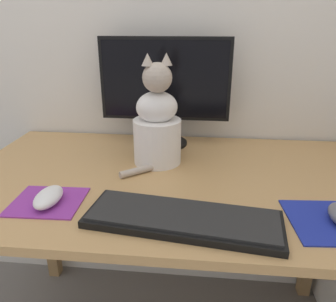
# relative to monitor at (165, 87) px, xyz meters

# --- Properties ---
(wall_back) EXTENTS (7.00, 0.04, 2.50)m
(wall_back) POSITION_rel_monitor_xyz_m (0.04, 0.13, 0.28)
(wall_back) COLOR silver
(wall_back) RESTS_ON ground_plane
(desk) EXTENTS (1.29, 0.76, 0.74)m
(desk) POSITION_rel_monitor_xyz_m (0.04, -0.28, -0.32)
(desk) COLOR tan
(desk) RESTS_ON ground_plane
(monitor) EXTENTS (0.48, 0.17, 0.40)m
(monitor) POSITION_rel_monitor_xyz_m (0.00, 0.00, 0.00)
(monitor) COLOR black
(monitor) RESTS_ON desk
(keyboard) EXTENTS (0.48, 0.22, 0.02)m
(keyboard) POSITION_rel_monitor_xyz_m (0.10, -0.53, -0.21)
(keyboard) COLOR black
(keyboard) RESTS_ON desk
(mousepad_left) EXTENTS (0.19, 0.17, 0.00)m
(mousepad_left) POSITION_rel_monitor_xyz_m (-0.26, -0.47, -0.22)
(mousepad_left) COLOR purple
(mousepad_left) RESTS_ON desk
(mousepad_right) EXTENTS (0.23, 0.21, 0.00)m
(mousepad_right) POSITION_rel_monitor_xyz_m (0.47, -0.49, -0.22)
(mousepad_right) COLOR #1E2D9E
(mousepad_right) RESTS_ON desk
(computer_mouse_left) EXTENTS (0.06, 0.11, 0.04)m
(computer_mouse_left) POSITION_rel_monitor_xyz_m (-0.25, -0.49, -0.20)
(computer_mouse_left) COLOR white
(computer_mouse_left) RESTS_ON mousepad_left
(cat) EXTENTS (0.20, 0.25, 0.36)m
(cat) POSITION_rel_monitor_xyz_m (-0.01, -0.18, -0.09)
(cat) COLOR white
(cat) RESTS_ON desk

